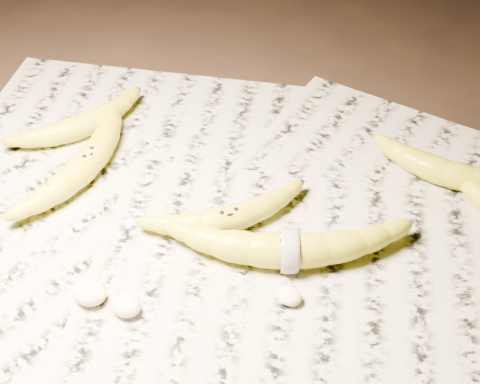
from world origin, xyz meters
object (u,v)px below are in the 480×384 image
at_px(banana_left_a, 88,160).
at_px(banana_center, 228,217).
at_px(banana_taped, 289,249).
at_px(banana_upper_b, 447,170).
at_px(banana_left_b, 82,123).

height_order(banana_left_a, banana_center, banana_left_a).
relative_size(banana_left_a, banana_center, 1.20).
relative_size(banana_center, banana_taped, 0.72).
bearing_deg(banana_taped, banana_upper_b, 32.65).
height_order(banana_left_a, banana_left_b, banana_left_a).
bearing_deg(banana_taped, banana_left_a, 148.34).
xyz_separation_m(banana_left_b, banana_taped, (0.34, -0.11, 0.00)).
height_order(banana_center, banana_upper_b, banana_upper_b).
distance_m(banana_left_b, banana_taped, 0.36).
relative_size(banana_taped, banana_upper_b, 1.42).
xyz_separation_m(banana_left_b, banana_upper_b, (0.49, 0.10, 0.00)).
bearing_deg(banana_left_b, banana_taped, -75.04).
relative_size(banana_left_b, banana_upper_b, 1.00).
xyz_separation_m(banana_left_a, banana_upper_b, (0.43, 0.16, -0.00)).
distance_m(banana_taped, banana_upper_b, 0.25).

